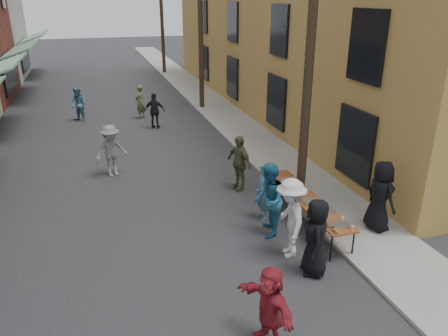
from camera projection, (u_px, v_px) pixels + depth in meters
ground at (182, 283)px, 9.51m from camera, size 120.00×120.00×0.00m
sidewalk at (214, 107)px, 24.17m from camera, size 2.20×60.00×0.10m
building_ochre at (329, 11)px, 23.11m from camera, size 10.00×28.00×10.00m
utility_pole_near at (310, 48)px, 11.68m from camera, size 0.26×0.26×9.00m
utility_pole_mid at (200, 22)px, 22.33m from camera, size 0.26×0.26×9.00m
utility_pole_far at (162, 13)px, 32.99m from camera, size 0.26×0.26×9.00m
serving_table at (306, 199)px, 11.77m from camera, size 0.70×4.00×0.75m
catering_tray_sausage at (339, 225)px, 10.27m from camera, size 0.50×0.33×0.08m
catering_tray_foil_b at (325, 213)px, 10.85m from camera, size 0.50×0.33×0.08m
catering_tray_buns at (312, 201)px, 11.47m from camera, size 0.50×0.33×0.08m
catering_tray_foil_d at (300, 190)px, 12.09m from camera, size 0.50×0.33×0.08m
catering_tray_buns_end at (289, 181)px, 12.71m from camera, size 0.50×0.33×0.08m
condiment_jar_a at (337, 233)px, 9.95m from camera, size 0.07×0.07×0.08m
condiment_jar_b at (335, 231)px, 10.04m from camera, size 0.07×0.07×0.08m
condiment_jar_c at (333, 229)px, 10.12m from camera, size 0.07×0.07×0.08m
cup_stack at (352, 228)px, 10.10m from camera, size 0.08×0.08×0.12m
guest_front_a at (316, 237)px, 9.54m from camera, size 0.85×1.03×1.80m
guest_front_b at (263, 192)px, 11.95m from camera, size 0.43×0.62×1.62m
guest_front_c at (269, 200)px, 11.08m from camera, size 1.01×1.14×1.96m
guest_front_d at (290, 218)px, 10.19m from camera, size 0.97×1.39×1.96m
guest_front_e at (239, 163)px, 13.80m from camera, size 0.79×1.13×1.79m
guest_queue_back at (270, 306)px, 7.65m from camera, size 0.85×1.50×1.55m
server at (380, 196)px, 11.18m from camera, size 0.68×0.97×1.89m
passerby_left at (111, 151)px, 14.84m from camera, size 1.32×1.02×1.79m
passerby_mid at (155, 111)px, 20.19m from camera, size 1.05×0.75×1.65m
passerby_right at (140, 102)px, 21.81m from camera, size 0.70×0.73×1.68m
passerby_far at (79, 104)px, 21.29m from camera, size 1.03×1.02×1.68m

